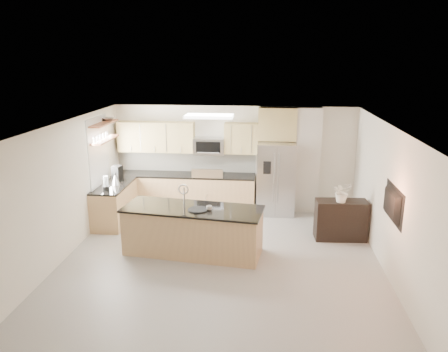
# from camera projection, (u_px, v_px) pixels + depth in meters

# --- Properties ---
(floor) EXTENTS (6.50, 6.50, 0.00)m
(floor) POSITION_uv_depth(u_px,v_px,m) (220.00, 263.00, 8.25)
(floor) COLOR #9F9C97
(floor) RESTS_ON ground
(ceiling) EXTENTS (6.00, 6.50, 0.02)m
(ceiling) POSITION_uv_depth(u_px,v_px,m) (220.00, 126.00, 7.56)
(ceiling) COLOR white
(ceiling) RESTS_ON wall_back
(wall_back) EXTENTS (6.00, 0.02, 2.60)m
(wall_back) POSITION_uv_depth(u_px,v_px,m) (234.00, 158.00, 11.02)
(wall_back) COLOR silver
(wall_back) RESTS_ON floor
(wall_front) EXTENTS (6.00, 0.02, 2.60)m
(wall_front) POSITION_uv_depth(u_px,v_px,m) (188.00, 290.00, 4.78)
(wall_front) COLOR silver
(wall_front) RESTS_ON floor
(wall_left) EXTENTS (0.02, 6.50, 2.60)m
(wall_left) POSITION_uv_depth(u_px,v_px,m) (61.00, 193.00, 8.19)
(wall_left) COLOR silver
(wall_left) RESTS_ON floor
(wall_right) EXTENTS (0.02, 6.50, 2.60)m
(wall_right) POSITION_uv_depth(u_px,v_px,m) (391.00, 203.00, 7.62)
(wall_right) COLOR silver
(wall_right) RESTS_ON floor
(back_counter) EXTENTS (3.55, 0.66, 1.44)m
(back_counter) POSITION_uv_depth(u_px,v_px,m) (185.00, 191.00, 11.05)
(back_counter) COLOR tan
(back_counter) RESTS_ON floor
(left_counter) EXTENTS (0.66, 1.50, 0.92)m
(left_counter) POSITION_uv_depth(u_px,v_px,m) (115.00, 204.00, 10.15)
(left_counter) COLOR tan
(left_counter) RESTS_ON floor
(range) EXTENTS (0.76, 0.64, 1.14)m
(range) POSITION_uv_depth(u_px,v_px,m) (209.00, 192.00, 10.98)
(range) COLOR black
(range) RESTS_ON floor
(upper_cabinets) EXTENTS (3.50, 0.33, 0.75)m
(upper_cabinets) POSITION_uv_depth(u_px,v_px,m) (181.00, 137.00, 10.84)
(upper_cabinets) COLOR tan
(upper_cabinets) RESTS_ON wall_back
(microwave) EXTENTS (0.76, 0.40, 0.40)m
(microwave) POSITION_uv_depth(u_px,v_px,m) (209.00, 146.00, 10.79)
(microwave) COLOR #ABABAD
(microwave) RESTS_ON upper_cabinets
(refrigerator) EXTENTS (0.92, 0.78, 1.78)m
(refrigerator) POSITION_uv_depth(u_px,v_px,m) (276.00, 178.00, 10.67)
(refrigerator) COLOR #ABABAD
(refrigerator) RESTS_ON floor
(partition_column) EXTENTS (0.60, 0.30, 2.60)m
(partition_column) POSITION_uv_depth(u_px,v_px,m) (307.00, 161.00, 10.70)
(partition_column) COLOR beige
(partition_column) RESTS_ON floor
(window) EXTENTS (0.04, 1.15, 1.65)m
(window) POSITION_uv_depth(u_px,v_px,m) (98.00, 153.00, 9.87)
(window) COLOR white
(window) RESTS_ON wall_left
(shelf_lower) EXTENTS (0.30, 1.20, 0.04)m
(shelf_lower) POSITION_uv_depth(u_px,v_px,m) (104.00, 140.00, 9.87)
(shelf_lower) COLOR brown
(shelf_lower) RESTS_ON wall_left
(shelf_upper) EXTENTS (0.30, 1.20, 0.04)m
(shelf_upper) POSITION_uv_depth(u_px,v_px,m) (103.00, 123.00, 9.77)
(shelf_upper) COLOR brown
(shelf_upper) RESTS_ON wall_left
(ceiling_fixture) EXTENTS (1.00, 0.50, 0.06)m
(ceiling_fixture) POSITION_uv_depth(u_px,v_px,m) (209.00, 116.00, 9.14)
(ceiling_fixture) COLOR white
(ceiling_fixture) RESTS_ON ceiling
(island) EXTENTS (2.81, 1.31, 1.36)m
(island) POSITION_uv_depth(u_px,v_px,m) (193.00, 230.00, 8.57)
(island) COLOR tan
(island) RESTS_ON floor
(credenza) EXTENTS (1.09, 0.50, 0.85)m
(credenza) POSITION_uv_depth(u_px,v_px,m) (341.00, 220.00, 9.23)
(credenza) COLOR black
(credenza) RESTS_ON floor
(cup) EXTENTS (0.14, 0.14, 0.09)m
(cup) POSITION_uv_depth(u_px,v_px,m) (209.00, 208.00, 8.32)
(cup) COLOR silver
(cup) RESTS_ON island
(platter) EXTENTS (0.44, 0.44, 0.02)m
(platter) POSITION_uv_depth(u_px,v_px,m) (198.00, 210.00, 8.33)
(platter) COLOR black
(platter) RESTS_ON island
(blender) EXTENTS (0.14, 0.14, 0.33)m
(blender) POSITION_uv_depth(u_px,v_px,m) (106.00, 184.00, 9.57)
(blender) COLOR black
(blender) RESTS_ON left_counter
(kettle) EXTENTS (0.22, 0.22, 0.27)m
(kettle) POSITION_uv_depth(u_px,v_px,m) (115.00, 180.00, 10.01)
(kettle) COLOR #ABABAD
(kettle) RESTS_ON left_counter
(coffee_maker) EXTENTS (0.23, 0.26, 0.35)m
(coffee_maker) POSITION_uv_depth(u_px,v_px,m) (117.00, 173.00, 10.34)
(coffee_maker) COLOR black
(coffee_maker) RESTS_ON left_counter
(bowl) EXTENTS (0.48, 0.48, 0.09)m
(bowl) POSITION_uv_depth(u_px,v_px,m) (108.00, 119.00, 10.07)
(bowl) COLOR #ABABAD
(bowl) RESTS_ON shelf_upper
(flower_vase) EXTENTS (0.73, 0.69, 0.65)m
(flower_vase) POSITION_uv_depth(u_px,v_px,m) (342.00, 187.00, 8.97)
(flower_vase) COLOR white
(flower_vase) RESTS_ON credenza
(television) EXTENTS (0.14, 1.08, 0.62)m
(television) POSITION_uv_depth(u_px,v_px,m) (389.00, 204.00, 7.42)
(television) COLOR black
(television) RESTS_ON wall_right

